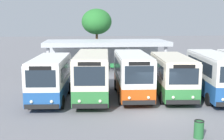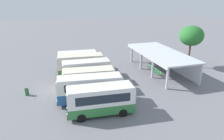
% 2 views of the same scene
% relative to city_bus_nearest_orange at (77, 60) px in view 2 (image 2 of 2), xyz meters
% --- Properties ---
extents(ground_plane, '(180.00, 180.00, 0.00)m').
position_rel_city_bus_nearest_orange_xyz_m(ground_plane, '(7.01, -3.66, -1.74)').
color(ground_plane, slate).
extents(city_bus_nearest_orange, '(2.69, 6.70, 3.14)m').
position_rel_city_bus_nearest_orange_xyz_m(city_bus_nearest_orange, '(0.00, 0.00, 0.00)').
color(city_bus_nearest_orange, black).
rests_on(city_bus_nearest_orange, ground).
extents(city_bus_second_in_row, '(2.88, 7.26, 3.38)m').
position_rel_city_bus_nearest_orange_xyz_m(city_bus_second_in_row, '(3.00, 0.09, 0.12)').
color(city_bus_second_in_row, black).
rests_on(city_bus_second_in_row, ground).
extents(city_bus_middle_cream, '(2.57, 6.96, 3.29)m').
position_rel_city_bus_nearest_orange_xyz_m(city_bus_middle_cream, '(6.00, 0.46, 0.07)').
color(city_bus_middle_cream, black).
rests_on(city_bus_middle_cream, ground).
extents(city_bus_fourth_amber, '(2.87, 6.96, 3.09)m').
position_rel_city_bus_nearest_orange_xyz_m(city_bus_fourth_amber, '(9.00, 0.23, -0.03)').
color(city_bus_fourth_amber, black).
rests_on(city_bus_fourth_amber, ground).
extents(city_bus_fifth_blue, '(2.89, 7.79, 3.27)m').
position_rel_city_bus_nearest_orange_xyz_m(city_bus_fifth_blue, '(12.00, -0.19, 0.07)').
color(city_bus_fifth_blue, black).
rests_on(city_bus_fifth_blue, ground).
extents(city_bus_far_end_green, '(2.71, 7.20, 3.22)m').
position_rel_city_bus_nearest_orange_xyz_m(city_bus_far_end_green, '(15.00, 0.35, 0.04)').
color(city_bus_far_end_green, black).
rests_on(city_bus_far_end_green, ground).
extents(terminal_canopy, '(14.09, 5.97, 3.40)m').
position_rel_city_bus_nearest_orange_xyz_m(terminal_canopy, '(5.06, 13.55, 0.92)').
color(terminal_canopy, silver).
rests_on(terminal_canopy, ground).
extents(waiting_chair_end_by_column, '(0.45, 0.45, 0.86)m').
position_rel_city_bus_nearest_orange_xyz_m(waiting_chair_end_by_column, '(3.39, 11.91, -1.22)').
color(waiting_chair_end_by_column, slate).
rests_on(waiting_chair_end_by_column, ground).
extents(waiting_chair_second_from_end, '(0.45, 0.45, 0.86)m').
position_rel_city_bus_nearest_orange_xyz_m(waiting_chair_second_from_end, '(4.14, 11.93, -1.22)').
color(waiting_chair_second_from_end, slate).
rests_on(waiting_chair_second_from_end, ground).
extents(waiting_chair_middle_seat, '(0.45, 0.45, 0.86)m').
position_rel_city_bus_nearest_orange_xyz_m(waiting_chair_middle_seat, '(4.89, 11.86, -1.22)').
color(waiting_chair_middle_seat, slate).
rests_on(waiting_chair_middle_seat, ground).
extents(waiting_chair_fourth_seat, '(0.45, 0.45, 0.86)m').
position_rel_city_bus_nearest_orange_xyz_m(waiting_chair_fourth_seat, '(5.63, 11.90, -1.22)').
color(waiting_chair_fourth_seat, slate).
rests_on(waiting_chair_fourth_seat, ground).
extents(waiting_chair_fifth_seat, '(0.45, 0.45, 0.86)m').
position_rel_city_bus_nearest_orange_xyz_m(waiting_chair_fifth_seat, '(6.38, 11.88, -1.22)').
color(waiting_chair_fifth_seat, slate).
rests_on(waiting_chair_fifth_seat, ground).
extents(waiting_chair_far_end_seat, '(0.45, 0.45, 0.86)m').
position_rel_city_bus_nearest_orange_xyz_m(waiting_chair_far_end_seat, '(7.12, 11.86, -1.22)').
color(waiting_chair_far_end_seat, slate).
rests_on(waiting_chair_far_end_seat, ground).
extents(roadside_tree_behind_canopy, '(4.05, 4.05, 7.29)m').
position_rel_city_bus_nearest_orange_xyz_m(roadside_tree_behind_canopy, '(4.25, 19.03, 3.80)').
color(roadside_tree_behind_canopy, brown).
rests_on(roadside_tree_behind_canopy, ground).
extents(litter_bin_apron, '(0.49, 0.49, 0.90)m').
position_rel_city_bus_nearest_orange_xyz_m(litter_bin_apron, '(7.96, -7.62, -1.28)').
color(litter_bin_apron, '#266633').
rests_on(litter_bin_apron, ground).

